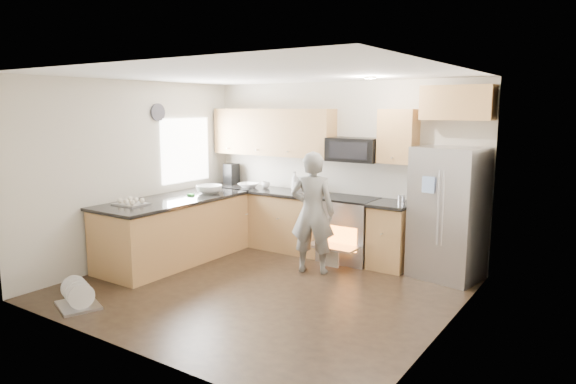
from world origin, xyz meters
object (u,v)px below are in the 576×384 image
Objects in this scene: stove_range at (349,215)px; dish_rack at (78,299)px; person at (312,213)px; refrigerator at (448,213)px.

dish_rack is at bearing -117.31° from stove_range.
person is (-0.16, -0.78, 0.15)m from stove_range.
dish_rack is at bearing 39.86° from person.
refrigerator is 2.77× the size of dish_rack.
dish_rack is (-1.71, -3.31, -0.59)m from stove_range.
stove_range is at bearing 62.69° from dish_rack.
person is 2.65× the size of dish_rack.
person is at bearing -101.70° from stove_range.
refrigerator is 4.63m from dish_rack.
refrigerator reaches higher than dish_rack.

